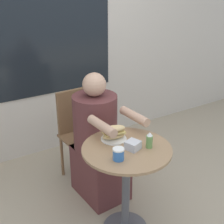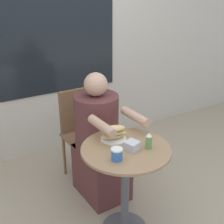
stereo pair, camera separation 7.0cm
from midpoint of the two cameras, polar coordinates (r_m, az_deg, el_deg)
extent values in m
cube|color=beige|center=(3.30, -11.50, 15.62)|extent=(8.00, 0.08, 2.80)
cube|color=black|center=(3.23, -12.79, 15.48)|extent=(1.68, 0.01, 1.47)
cylinder|color=#997551|center=(2.19, 3.49, -6.81)|extent=(0.63, 0.63, 0.02)
cylinder|color=#515156|center=(2.40, 3.27, -14.22)|extent=(0.06, 0.06, 0.70)
cube|color=brown|center=(2.95, -4.05, -4.68)|extent=(0.40, 0.40, 0.02)
cube|color=brown|center=(2.99, -5.80, 0.38)|extent=(0.35, 0.05, 0.42)
cylinder|color=brown|center=(3.01, 0.41, -8.90)|extent=(0.03, 0.03, 0.43)
cylinder|color=brown|center=(2.87, -5.20, -10.80)|extent=(0.03, 0.03, 0.43)
cylinder|color=brown|center=(3.25, -2.81, -6.27)|extent=(0.03, 0.03, 0.43)
cylinder|color=brown|center=(3.12, -8.09, -7.86)|extent=(0.03, 0.03, 0.43)
cube|color=brown|center=(2.84, -1.20, -10.91)|extent=(0.38, 0.49, 0.45)
cylinder|color=brown|center=(2.66, -2.09, -1.87)|extent=(0.38, 0.38, 0.48)
sphere|color=tan|center=(2.53, -2.20, 5.07)|extent=(0.20, 0.20, 0.20)
cylinder|color=tan|center=(2.42, 5.07, -0.83)|extent=(0.08, 0.30, 0.07)
cylinder|color=tan|center=(2.26, -0.98, -2.56)|extent=(0.08, 0.30, 0.07)
cylinder|color=white|center=(2.29, 1.17, -4.92)|extent=(0.19, 0.19, 0.01)
ellipsoid|color=#DBB77A|center=(2.28, 1.18, -4.35)|extent=(0.19, 0.11, 0.04)
cube|color=#D6BC66|center=(2.27, 1.18, -3.73)|extent=(0.17, 0.12, 0.01)
ellipsoid|color=#DBB77A|center=(2.25, 1.19, -3.10)|extent=(0.19, 0.11, 0.04)
cylinder|color=#336BB7|center=(2.04, 1.87, -7.85)|extent=(0.07, 0.07, 0.07)
cylinder|color=white|center=(2.02, 1.89, -6.85)|extent=(0.08, 0.08, 0.01)
cube|color=silver|center=(2.16, 4.62, -6.15)|extent=(0.11, 0.11, 0.06)
cylinder|color=#66934C|center=(2.18, 7.64, -5.50)|extent=(0.05, 0.05, 0.09)
cone|color=white|center=(2.15, 7.72, -4.13)|extent=(0.04, 0.04, 0.03)
camera|label=1|loc=(0.03, -89.11, 0.39)|focal=50.00mm
camera|label=2|loc=(0.03, 90.89, -0.39)|focal=50.00mm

